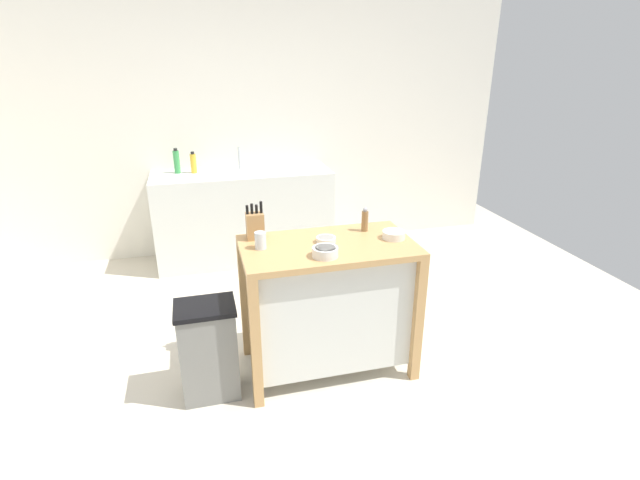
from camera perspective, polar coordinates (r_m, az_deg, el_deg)
ground_plane at (r=3.32m, az=-1.87°, el=-16.18°), size 6.47×6.47×0.00m
wall_back at (r=5.11m, az=-8.48°, el=13.17°), size 5.47×0.10×2.60m
kitchen_island at (r=3.18m, az=0.93°, el=-7.15°), size 1.09×0.62×0.90m
knife_block at (r=3.09m, az=-7.72°, el=1.75°), size 0.11×0.09×0.25m
bowl_ceramic_small at (r=3.02m, az=0.72°, el=0.06°), size 0.12×0.12×0.04m
bowl_ceramic_wide at (r=3.12m, az=8.75°, el=0.65°), size 0.15×0.15×0.05m
bowl_stoneware_deep at (r=2.81m, az=0.62°, el=-1.40°), size 0.15×0.15×0.06m
drinking_cup at (r=2.94m, az=-7.08°, el=-0.05°), size 0.07×0.07×0.11m
pepper_grinder at (r=3.21m, az=5.34°, el=2.39°), size 0.04×0.04×0.16m
trash_bin at (r=3.11m, az=-13.07°, el=-12.60°), size 0.36×0.28×0.63m
sink_counter at (r=4.95m, az=-8.97°, el=2.85°), size 1.74×0.60×0.92m
sink_faucet at (r=4.94m, az=-9.54°, el=9.58°), size 0.02×0.02×0.22m
bottle_spray_cleaner at (r=4.87m, az=-14.79°, el=8.82°), size 0.06×0.06×0.21m
bottle_hand_soap at (r=4.90m, az=-16.65°, el=8.91°), size 0.06×0.06×0.24m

